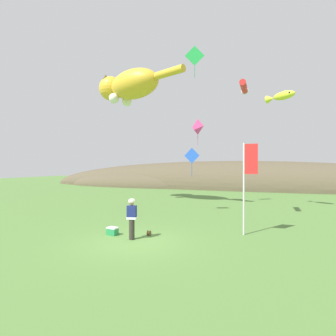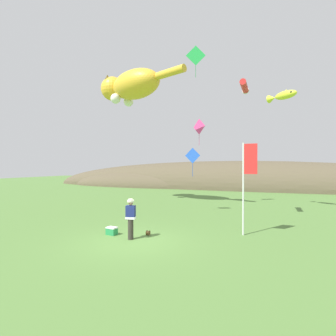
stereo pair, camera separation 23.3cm
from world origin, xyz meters
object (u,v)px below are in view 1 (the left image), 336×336
Objects in this scene: festival_banner_pole at (247,175)px; kite_tube_streamer at (244,87)px; kite_diamond_pink at (198,127)px; kite_fish_windsock at (281,96)px; kite_giant_cat at (129,86)px; kite_diamond_green at (195,56)px; kite_spool at (149,233)px; festival_attendant at (132,218)px; kite_diamond_blue at (192,156)px; picnic_cooler at (112,231)px.

kite_tube_streamer is at bearing 97.47° from festival_banner_pole.
festival_banner_pole is at bearing -62.10° from kite_diamond_pink.
kite_giant_cat is at bearing -176.14° from kite_fish_windsock.
kite_diamond_green is at bearing -166.79° from kite_fish_windsock.
kite_giant_cat is (-5.95, 8.69, 9.91)m from kite_spool.
festival_attendant is at bearing -125.07° from kite_tube_streamer.
kite_giant_cat reaches higher than kite_tube_streamer.
kite_diamond_green is (-4.25, 6.39, 8.65)m from festival_banner_pole.
kite_diamond_green is (-0.23, 1.58, 7.55)m from kite_diamond_blue.
kite_giant_cat reaches higher than festival_banner_pole.
festival_attendant reaches higher than kite_spool.
picnic_cooler is 0.24× the size of kite_diamond_pink.
picnic_cooler is 6.80m from festival_banner_pole.
festival_banner_pole is at bearing -102.67° from kite_fish_windsock.
picnic_cooler is at bearing -127.25° from kite_fish_windsock.
kite_fish_windsock is (7.62, 10.02, 8.05)m from picnic_cooler.
kite_fish_windsock is at bearing 63.28° from kite_tube_streamer.
kite_fish_windsock reaches higher than kite_diamond_pink.
kite_diamond_green is (-0.01, 8.09, 11.34)m from kite_spool.
picnic_cooler is 0.06× the size of kite_giant_cat.
kite_diamond_blue is (-4.01, 4.81, 1.10)m from festival_banner_pole.
kite_diamond_green reaches higher than picnic_cooler.
picnic_cooler is 0.22× the size of kite_diamond_green.
festival_banner_pole is 0.48× the size of kite_giant_cat.
kite_diamond_green is at bearing 90.09° from kite_spool.
festival_banner_pole reaches higher than kite_spool.
festival_banner_pole is at bearing -34.48° from kite_giant_cat.
kite_spool is 0.10× the size of kite_diamond_green.
kite_diamond_pink reaches higher than kite_diamond_blue.
kite_spool is 10.06m from kite_tube_streamer.
kite_fish_windsock reaches higher than festival_attendant.
picnic_cooler is 0.12× the size of festival_banner_pole.
kite_giant_cat is 4.17× the size of kite_fish_windsock.
kite_fish_windsock is 6.96m from kite_diamond_green.
kite_diamond_blue is at bearing -152.62° from kite_fish_windsock.
kite_tube_streamer is 5.52m from kite_diamond_blue.
festival_attendant is 5.63m from festival_banner_pole.
kite_diamond_green is at bearing 79.35° from picnic_cooler.
kite_fish_windsock is at bearing 77.33° from festival_banner_pole.
kite_diamond_pink is at bearing 91.93° from kite_spool.
kite_diamond_blue is (6.17, -2.18, -6.11)m from kite_giant_cat.
kite_spool is 0.05× the size of festival_banner_pole.
kite_giant_cat is at bearing -163.48° from kite_diamond_pink.
kite_spool is 13.93m from kite_diamond_green.
kite_spool is at bearing -89.91° from kite_diamond_green.
festival_attendant is at bearing -115.94° from kite_spool.
kite_diamond_pink is at bearing 89.63° from festival_attendant.
festival_attendant is at bearing -151.12° from festival_banner_pole.
festival_attendant is at bearing -94.96° from kite_diamond_blue.
kite_giant_cat reaches higher than kite_spool.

